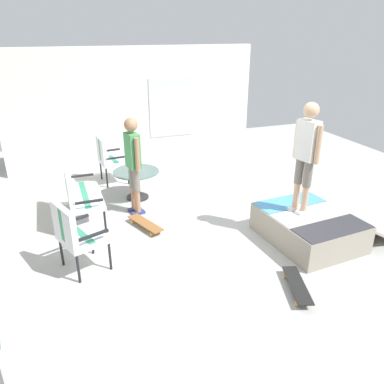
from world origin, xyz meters
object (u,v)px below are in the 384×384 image
skate_ramp (309,227)px  skateboard_by_bench (145,224)px  skateboard_spare (297,285)px  patio_bench (77,190)px  patio_chair_near_house (108,156)px  person_skater (306,150)px  person_watching (133,159)px  patio_table (136,179)px  patio_chair_by_wall (75,232)px

skate_ramp → skateboard_by_bench: 2.69m
skateboard_by_bench → skateboard_spare: bearing=-148.1°
patio_bench → patio_chair_near_house: (1.71, -0.78, -0.00)m
patio_chair_near_house → skateboard_spare: (-4.62, -1.67, -0.53)m
skateboard_by_bench → person_skater: bearing=-116.8°
person_skater → skateboard_by_bench: size_ratio=2.10×
patio_chair_near_house → person_watching: (-1.66, -0.22, 0.42)m
person_skater → skateboard_spare: (-1.19, 0.80, -1.38)m
patio_table → person_skater: size_ratio=0.53×
patio_chair_near_house → person_watching: bearing=-172.4°
skate_ramp → skateboard_by_bench: (1.27, 2.37, -0.15)m
patio_table → skate_ramp: bearing=-139.0°
patio_bench → skateboard_by_bench: (-0.60, -1.01, -0.53)m
patio_table → patio_bench: bearing=120.4°
person_skater → skateboard_spare: person_skater is taller
patio_chair_near_house → person_skater: size_ratio=0.60×
skate_ramp → patio_bench: patio_bench is taller
patio_chair_near_house → patio_chair_by_wall: same height
patio_chair_by_wall → skateboard_by_bench: patio_chair_by_wall is taller
skate_ramp → skateboard_spare: (-1.04, 0.93, -0.15)m
patio_chair_by_wall → patio_table: size_ratio=1.13×
patio_bench → skateboard_spare: (-2.92, -2.45, -0.53)m
patio_bench → patio_table: (0.68, -1.16, -0.21)m
patio_bench → patio_chair_by_wall: 1.48m
patio_chair_by_wall → patio_table: patio_chair_by_wall is taller
patio_bench → person_skater: (-1.73, -3.25, 0.85)m
skate_ramp → person_watching: (1.92, 2.38, 0.80)m
patio_bench → person_watching: (0.05, -1.00, 0.42)m
person_watching → person_skater: person_skater is taller
person_watching → skateboard_spare: bearing=-153.9°
skate_ramp → skateboard_spare: bearing=138.3°
patio_bench → patio_chair_by_wall: bearing=174.1°
patio_chair_by_wall → skateboard_spare: size_ratio=1.24×
skateboard_spare → patio_bench: bearing=40.1°
patio_chair_near_house → skateboard_by_bench: (-2.31, -0.23, -0.53)m
patio_table → skateboard_spare: size_ratio=1.09×
patio_table → skateboard_spare: 3.84m
skate_ramp → skateboard_spare: 1.41m
person_skater → skateboard_spare: bearing=146.1°
patio_chair_near_house → patio_table: (-1.02, -0.38, -0.21)m
person_skater → person_watching: bearing=51.7°
patio_bench → person_skater: size_ratio=0.73×
patio_bench → skateboard_spare: 3.85m
patio_bench → person_skater: bearing=-118.0°
skate_ramp → person_skater: bearing=42.9°
skateboard_by_bench → person_watching: bearing=1.2°
patio_table → skateboard_by_bench: size_ratio=1.10×
patio_chair_by_wall → person_skater: (-0.26, -3.40, 0.86)m
patio_chair_near_house → patio_chair_by_wall: size_ratio=1.00×
person_skater → patio_bench: bearing=62.0°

